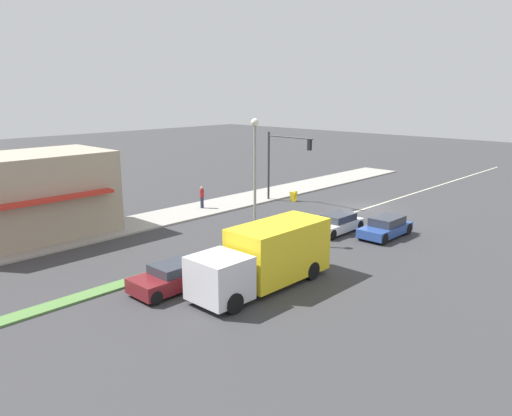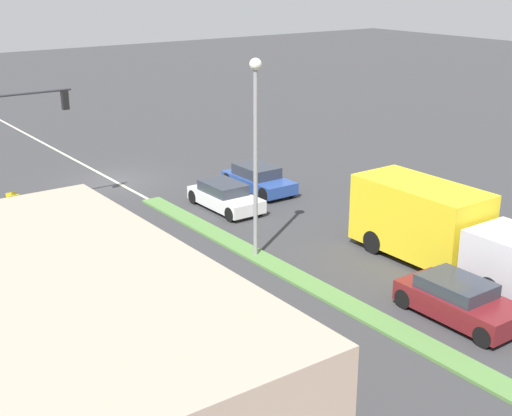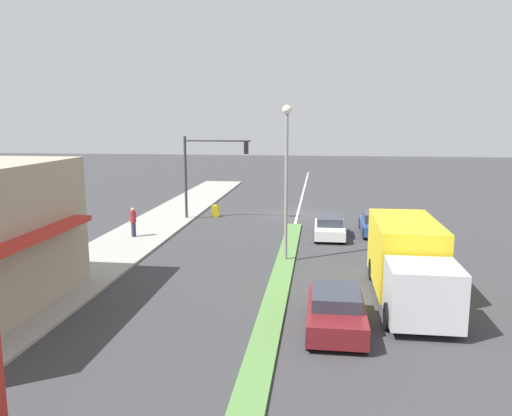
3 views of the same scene
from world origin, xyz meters
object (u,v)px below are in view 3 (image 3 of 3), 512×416
object	(u,v)px
traffic_signal_main	(206,163)
van_white	(330,227)
coupe_blue	(376,224)
warning_aframe_sign	(215,211)
delivery_truck	(408,261)
sedan_maroon	(336,311)
pedestrian	(133,221)
street_lamp	(286,163)

from	to	relation	value
traffic_signal_main	van_white	xyz separation A→B (m)	(-8.32, 4.14, -3.31)
traffic_signal_main	van_white	distance (m)	9.87
traffic_signal_main	coupe_blue	distance (m)	11.95
warning_aframe_sign	delivery_truck	bearing A→B (deg)	125.35
warning_aframe_sign	van_white	xyz separation A→B (m)	(-7.94, 5.23, 0.16)
delivery_truck	van_white	world-z (taller)	delivery_truck
sedan_maroon	van_white	bearing A→B (deg)	-90.00
pedestrian	warning_aframe_sign	distance (m)	7.87
delivery_truck	coupe_blue	size ratio (longest dim) A/B	1.88
street_lamp	van_white	bearing A→B (deg)	-112.07
coupe_blue	van_white	world-z (taller)	coupe_blue
warning_aframe_sign	street_lamp	bearing A→B (deg)	118.32
street_lamp	sedan_maroon	bearing A→B (deg)	105.78
street_lamp	van_white	distance (m)	7.20
sedan_maroon	van_white	size ratio (longest dim) A/B	1.00
traffic_signal_main	coupe_blue	xyz separation A→B (m)	(-11.12, 2.86, -3.28)
street_lamp	warning_aframe_sign	xyz separation A→B (m)	(5.74, -10.66, -4.35)
warning_aframe_sign	coupe_blue	size ratio (longest dim) A/B	0.21
street_lamp	pedestrian	world-z (taller)	street_lamp
traffic_signal_main	warning_aframe_sign	size ratio (longest dim) A/B	6.69
warning_aframe_sign	sedan_maroon	xyz separation A→B (m)	(-7.94, 18.45, 0.20)
delivery_truck	sedan_maroon	xyz separation A→B (m)	(2.80, 3.30, -0.85)
traffic_signal_main	coupe_blue	size ratio (longest dim) A/B	1.40
coupe_blue	street_lamp	bearing A→B (deg)	53.32
street_lamp	traffic_signal_main	bearing A→B (deg)	-57.38
warning_aframe_sign	coupe_blue	bearing A→B (deg)	159.82
traffic_signal_main	delivery_truck	xyz separation A→B (m)	(-11.12, 14.06, -2.43)
coupe_blue	sedan_maroon	distance (m)	14.77
traffic_signal_main	warning_aframe_sign	xyz separation A→B (m)	(-0.38, -1.09, -3.47)
warning_aframe_sign	sedan_maroon	size ratio (longest dim) A/B	0.21
pedestrian	sedan_maroon	world-z (taller)	pedestrian
pedestrian	sedan_maroon	bearing A→B (deg)	134.79
coupe_blue	pedestrian	bearing A→B (deg)	12.69
warning_aframe_sign	pedestrian	bearing A→B (deg)	65.05
traffic_signal_main	pedestrian	xyz separation A→B (m)	(2.93, 6.02, -2.88)
coupe_blue	van_white	xyz separation A→B (m)	(2.80, 1.29, -0.03)
traffic_signal_main	warning_aframe_sign	distance (m)	3.66
traffic_signal_main	van_white	size ratio (longest dim) A/B	1.42
delivery_truck	sedan_maroon	world-z (taller)	delivery_truck
street_lamp	delivery_truck	bearing A→B (deg)	138.09
pedestrian	delivery_truck	world-z (taller)	delivery_truck
street_lamp	coupe_blue	distance (m)	9.35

